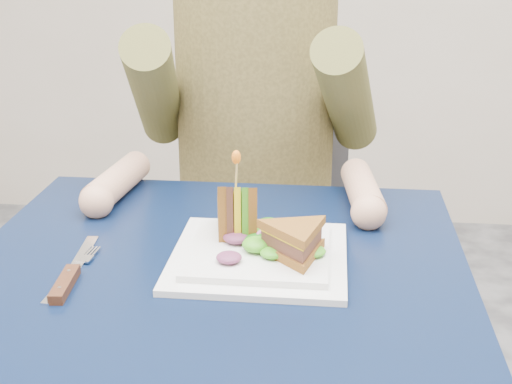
# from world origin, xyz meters

# --- Properties ---
(table) EXTENTS (0.75, 0.75, 0.73)m
(table) POSITION_xyz_m (0.00, 0.00, 0.65)
(table) COLOR black
(table) RESTS_ON ground
(chair) EXTENTS (0.42, 0.40, 0.93)m
(chair) POSITION_xyz_m (0.00, 0.67, 0.54)
(chair) COLOR #47474C
(chair) RESTS_ON ground
(diner) EXTENTS (0.54, 0.59, 0.74)m
(diner) POSITION_xyz_m (-0.00, 0.56, 0.91)
(diner) COLOR brown
(diner) RESTS_ON chair
(plate) EXTENTS (0.26, 0.26, 0.02)m
(plate) POSITION_xyz_m (0.06, 0.04, 0.74)
(plate) COLOR white
(plate) RESTS_ON table
(sandwich_flat) EXTENTS (0.17, 0.17, 0.05)m
(sandwich_flat) POSITION_xyz_m (0.12, 0.01, 0.78)
(sandwich_flat) COLOR brown
(sandwich_flat) RESTS_ON plate
(sandwich_upright) EXTENTS (0.08, 0.13, 0.13)m
(sandwich_upright) POSITION_xyz_m (0.03, 0.08, 0.78)
(sandwich_upright) COLOR brown
(sandwich_upright) RESTS_ON plate
(fork) EXTENTS (0.03, 0.18, 0.01)m
(fork) POSITION_xyz_m (-0.20, -0.05, 0.73)
(fork) COLOR silver
(fork) RESTS_ON table
(knife) EXTENTS (0.04, 0.22, 0.02)m
(knife) POSITION_xyz_m (-0.19, -0.06, 0.74)
(knife) COLOR silver
(knife) RESTS_ON table
(toothpick) EXTENTS (0.01, 0.01, 0.06)m
(toothpick) POSITION_xyz_m (0.03, 0.08, 0.85)
(toothpick) COLOR tan
(toothpick) RESTS_ON sandwich_upright
(toothpick_frill) EXTENTS (0.01, 0.01, 0.02)m
(toothpick_frill) POSITION_xyz_m (0.03, 0.08, 0.88)
(toothpick_frill) COLOR orange
(toothpick_frill) RESTS_ON sandwich_upright
(lettuce_spill) EXTENTS (0.15, 0.13, 0.02)m
(lettuce_spill) POSITION_xyz_m (0.07, 0.05, 0.76)
(lettuce_spill) COLOR #337A14
(lettuce_spill) RESTS_ON plate
(onion_ring) EXTENTS (0.04, 0.04, 0.02)m
(onion_ring) POSITION_xyz_m (0.08, 0.04, 0.77)
(onion_ring) COLOR #9E4C7A
(onion_ring) RESTS_ON plate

